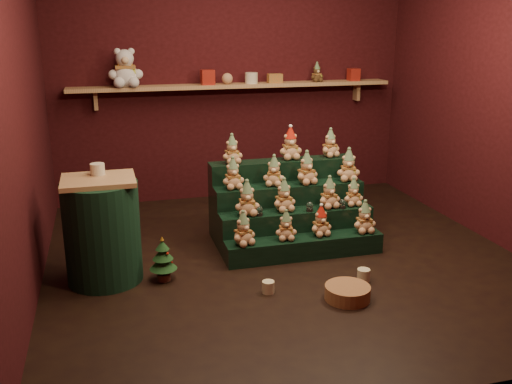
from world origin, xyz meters
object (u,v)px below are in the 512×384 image
object	(u,v)px
riser_tier_front	(304,247)
snow_globe_a	(259,211)
mug_left	(268,287)
side_table	(102,231)
wicker_basket	(347,293)
mini_christmas_tree	(163,259)
white_bear	(125,63)
brown_bear	(317,72)
mug_right	(364,275)
snow_globe_c	(343,204)
snow_globe_b	(310,207)

from	to	relation	value
riser_tier_front	snow_globe_a	xyz separation A→B (m)	(-0.36, 0.16, 0.31)
mug_left	side_table	bearing A→B (deg)	154.72
mug_left	wicker_basket	distance (m)	0.59
side_table	mini_christmas_tree	distance (m)	0.52
riser_tier_front	white_bear	xyz separation A→B (m)	(-1.35, 1.84, 1.48)
mini_christmas_tree	mug_left	distance (m)	0.87
mug_left	brown_bear	distance (m)	3.06
mug_left	mug_right	distance (m)	0.79
side_table	mini_christmas_tree	size ratio (longest dim) A/B	2.27
side_table	mug_left	world-z (taller)	side_table
snow_globe_c	mug_left	bearing A→B (deg)	-140.78
snow_globe_c	brown_bear	distance (m)	2.00
wicker_basket	brown_bear	distance (m)	3.09
riser_tier_front	mug_left	size ratio (longest dim) A/B	14.92
side_table	mug_right	distance (m)	2.08
side_table	white_bear	distance (m)	2.21
mini_christmas_tree	riser_tier_front	bearing A→B (deg)	7.04
brown_bear	snow_globe_c	bearing A→B (deg)	-109.07
mug_left	snow_globe_c	bearing A→B (deg)	39.22
mini_christmas_tree	mug_left	xyz separation A→B (m)	(0.74, -0.43, -0.13)
riser_tier_front	side_table	world-z (taller)	side_table
brown_bear	mug_left	bearing A→B (deg)	-124.68
snow_globe_c	side_table	xyz separation A→B (m)	(-2.10, -0.18, 0.01)
snow_globe_a	mini_christmas_tree	size ratio (longest dim) A/B	0.23
side_table	mug_right	world-z (taller)	side_table
riser_tier_front	white_bear	world-z (taller)	white_bear
mug_right	brown_bear	distance (m)	2.83
white_bear	snow_globe_c	bearing A→B (deg)	-42.78
side_table	mug_left	size ratio (longest dim) A/B	8.96
snow_globe_a	snow_globe_c	distance (m)	0.78
mini_christmas_tree	snow_globe_a	bearing A→B (deg)	19.68
riser_tier_front	snow_globe_b	bearing A→B (deg)	57.87
snow_globe_a	side_table	bearing A→B (deg)	-172.06
snow_globe_c	mug_left	world-z (taller)	snow_globe_c
snow_globe_b	white_bear	distance (m)	2.51
riser_tier_front	brown_bear	world-z (taller)	brown_bear
riser_tier_front	brown_bear	xyz separation A→B (m)	(0.77, 1.84, 1.34)
riser_tier_front	wicker_basket	bearing A→B (deg)	-87.26
riser_tier_front	side_table	distance (m)	1.71
mug_right	white_bear	distance (m)	3.30
snow_globe_a	snow_globe_c	bearing A→B (deg)	0.00
snow_globe_c	wicker_basket	size ratio (longest dim) A/B	0.25
riser_tier_front	snow_globe_b	size ratio (longest dim) A/B	16.27
wicker_basket	mug_left	bearing A→B (deg)	154.77
snow_globe_b	brown_bear	world-z (taller)	brown_bear
snow_globe_c	side_table	bearing A→B (deg)	-174.98
snow_globe_a	snow_globe_b	world-z (taller)	same
snow_globe_a	mug_left	xyz separation A→B (m)	(-0.13, -0.74, -0.36)
snow_globe_b	white_bear	world-z (taller)	white_bear
mini_christmas_tree	wicker_basket	xyz separation A→B (m)	(1.28, -0.68, -0.13)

